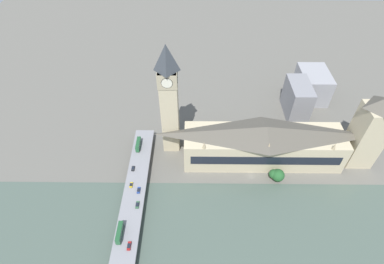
# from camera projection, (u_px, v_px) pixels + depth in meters

# --- Properties ---
(ground_plane) EXTENTS (600.00, 600.00, 0.00)m
(ground_plane) POSITION_uv_depth(u_px,v_px,m) (251.00, 176.00, 196.05)
(ground_plane) COLOR #605E56
(river_water) EXTENTS (53.23, 360.00, 0.30)m
(river_water) POSITION_uv_depth(u_px,v_px,m) (259.00, 222.00, 172.70)
(river_water) COLOR #47564C
(river_water) RESTS_ON ground_plane
(parliament_hall) EXTENTS (25.64, 103.73, 30.03)m
(parliament_hall) POSITION_uv_depth(u_px,v_px,m) (263.00, 144.00, 196.65)
(parliament_hall) COLOR #C1B28E
(parliament_hall) RESTS_ON ground_plane
(clock_tower) EXTENTS (12.22, 12.22, 79.82)m
(clock_tower) POSITION_uv_depth(u_px,v_px,m) (169.00, 99.00, 185.88)
(clock_tower) COLOR #C1B28E
(clock_tower) RESTS_ON ground_plane
(victoria_tower) EXTENTS (17.02, 17.02, 57.53)m
(victoria_tower) POSITION_uv_depth(u_px,v_px,m) (369.00, 131.00, 187.92)
(victoria_tower) COLOR #C1B28E
(victoria_tower) RESTS_ON ground_plane
(road_bridge) EXTENTS (138.47, 13.15, 6.03)m
(road_bridge) POSITION_uv_depth(u_px,v_px,m) (130.00, 216.00, 169.90)
(road_bridge) COLOR slate
(road_bridge) RESTS_ON ground_plane
(double_decker_bus_lead) EXTENTS (11.00, 2.46, 4.86)m
(double_decker_bus_lead) POSITION_uv_depth(u_px,v_px,m) (138.00, 144.00, 204.79)
(double_decker_bus_lead) COLOR #235B33
(double_decker_bus_lead) RESTS_ON road_bridge
(double_decker_bus_mid) EXTENTS (11.67, 2.56, 4.83)m
(double_decker_bus_mid) POSITION_uv_depth(u_px,v_px,m) (120.00, 232.00, 158.98)
(double_decker_bus_mid) COLOR #235B33
(double_decker_bus_mid) RESTS_ON road_bridge
(car_northbound_lead) EXTENTS (4.69, 1.92, 1.43)m
(car_northbound_lead) POSITION_uv_depth(u_px,v_px,m) (137.00, 205.00, 173.23)
(car_northbound_lead) COLOR #2D5638
(car_northbound_lead) RESTS_ON road_bridge
(car_northbound_tail) EXTENTS (3.80, 1.76, 1.34)m
(car_northbound_tail) POSITION_uv_depth(u_px,v_px,m) (131.00, 185.00, 183.21)
(car_northbound_tail) COLOR gold
(car_northbound_tail) RESTS_ON road_bridge
(car_southbound_mid) EXTENTS (3.90, 1.91, 1.37)m
(car_southbound_mid) POSITION_uv_depth(u_px,v_px,m) (133.00, 168.00, 192.30)
(car_southbound_mid) COLOR black
(car_southbound_mid) RESTS_ON road_bridge
(car_southbound_tail) EXTENTS (4.69, 1.84, 1.48)m
(car_southbound_tail) POSITION_uv_depth(u_px,v_px,m) (129.00, 246.00, 155.68)
(car_southbound_tail) COLOR maroon
(car_southbound_tail) RESTS_ON road_bridge
(car_southbound_extra) EXTENTS (4.40, 1.83, 1.30)m
(car_southbound_extra) POSITION_uv_depth(u_px,v_px,m) (139.00, 190.00, 180.43)
(car_southbound_extra) COLOR navy
(car_southbound_extra) RESTS_ON road_bridge
(city_block_west) EXTENTS (30.41, 15.75, 26.62)m
(city_block_west) POSITION_uv_depth(u_px,v_px,m) (297.00, 99.00, 233.01)
(city_block_west) COLOR gray
(city_block_west) RESTS_ON ground_plane
(city_block_center) EXTENTS (32.16, 22.90, 23.47)m
(city_block_center) POSITION_uv_depth(u_px,v_px,m) (312.00, 85.00, 248.98)
(city_block_center) COLOR #939399
(city_block_center) RESTS_ON ground_plane
(tree_embankment_near) EXTENTS (8.20, 8.20, 9.65)m
(tree_embankment_near) POSITION_uv_depth(u_px,v_px,m) (278.00, 175.00, 189.86)
(tree_embankment_near) COLOR brown
(tree_embankment_near) RESTS_ON ground_plane
(tree_embankment_mid) EXTENTS (6.12, 6.12, 8.59)m
(tree_embankment_mid) POSITION_uv_depth(u_px,v_px,m) (274.00, 174.00, 190.65)
(tree_embankment_mid) COLOR brown
(tree_embankment_mid) RESTS_ON ground_plane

